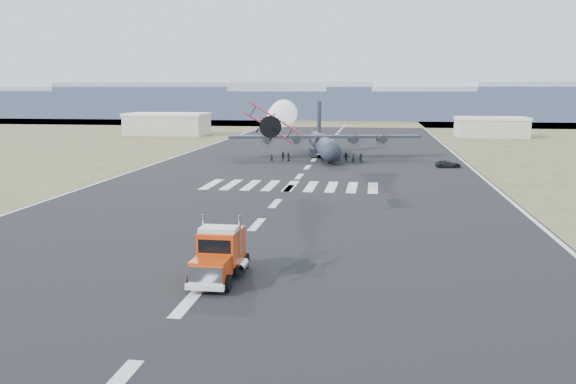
% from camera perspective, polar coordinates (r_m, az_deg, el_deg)
% --- Properties ---
extents(ground, '(500.00, 500.00, 0.00)m').
position_cam_1_polar(ground, '(42.09, -9.34, -10.14)').
color(ground, black).
rests_on(ground, ground).
extents(scrub_far, '(500.00, 80.00, 0.00)m').
position_cam_1_polar(scrub_far, '(268.36, 5.62, 6.58)').
color(scrub_far, brown).
rests_on(scrub_far, ground).
extents(runway_markings, '(60.00, 260.00, 0.01)m').
position_cam_1_polar(runway_markings, '(99.48, 1.06, 1.47)').
color(runway_markings, silver).
rests_on(runway_markings, ground).
extents(ridge_seg_b, '(150.00, 50.00, 15.00)m').
position_cam_1_polar(ridge_seg_b, '(330.00, -17.51, 8.05)').
color(ridge_seg_b, '#8996AE').
rests_on(ridge_seg_b, ground).
extents(ridge_seg_c, '(150.00, 50.00, 17.00)m').
position_cam_1_polar(ridge_seg_c, '(307.61, -6.41, 8.53)').
color(ridge_seg_c, '#8996AE').
rests_on(ridge_seg_c, ground).
extents(ridge_seg_d, '(150.00, 50.00, 13.00)m').
position_cam_1_polar(ridge_seg_d, '(298.05, 5.91, 8.12)').
color(ridge_seg_d, '#8996AE').
rests_on(ridge_seg_d, ground).
extents(ridge_seg_e, '(150.00, 50.00, 15.00)m').
position_cam_1_polar(ridge_seg_e, '(302.42, 18.43, 7.90)').
color(ridge_seg_e, '#8996AE').
rests_on(ridge_seg_e, ground).
extents(hangar_left, '(24.50, 14.50, 6.70)m').
position_cam_1_polar(hangar_left, '(193.96, -11.21, 6.29)').
color(hangar_left, '#ABA498').
rests_on(hangar_left, ground).
extents(hangar_right, '(20.50, 12.50, 5.90)m').
position_cam_1_polar(hangar_right, '(191.04, 18.47, 5.81)').
color(hangar_right, '#ABA498').
rests_on(hangar_right, ground).
extents(semi_truck, '(3.08, 8.93, 4.01)m').
position_cam_1_polar(semi_truck, '(46.20, -6.41, -5.71)').
color(semi_truck, black).
rests_on(semi_truck, ground).
extents(aerobatic_biplane, '(5.64, 5.89, 4.79)m').
position_cam_1_polar(aerobatic_biplane, '(66.26, -1.71, 6.44)').
color(aerobatic_biplane, '#B60C2B').
extents(smoke_trail, '(4.69, 25.02, 4.10)m').
position_cam_1_polar(smoke_trail, '(87.28, -0.70, 7.32)').
color(smoke_trail, white).
extents(transport_aircraft, '(39.44, 32.31, 11.41)m').
position_cam_1_polar(transport_aircraft, '(128.30, 3.34, 4.61)').
color(transport_aircraft, '#212532').
rests_on(transport_aircraft, ground).
extents(support_vehicle, '(4.76, 2.47, 1.28)m').
position_cam_1_polar(support_vehicle, '(114.77, 14.74, 2.56)').
color(support_vehicle, black).
rests_on(support_vehicle, ground).
extents(crew_a, '(0.58, 0.48, 1.56)m').
position_cam_1_polar(crew_a, '(119.66, -1.56, 3.22)').
color(crew_a, black).
rests_on(crew_a, ground).
extents(crew_b, '(1.00, 0.71, 1.88)m').
position_cam_1_polar(crew_b, '(120.50, -0.45, 3.35)').
color(crew_b, black).
rests_on(crew_b, ground).
extents(crew_c, '(1.29, 1.11, 1.83)m').
position_cam_1_polar(crew_c, '(119.31, 3.35, 3.26)').
color(crew_c, black).
rests_on(crew_c, ground).
extents(crew_d, '(1.15, 0.99, 1.75)m').
position_cam_1_polar(crew_d, '(121.25, 3.25, 3.34)').
color(crew_d, black).
rests_on(crew_d, ground).
extents(crew_e, '(0.97, 0.92, 1.70)m').
position_cam_1_polar(crew_e, '(120.46, 0.03, 3.30)').
color(crew_e, black).
rests_on(crew_e, ground).
extents(crew_f, '(1.74, 1.29, 1.82)m').
position_cam_1_polar(crew_f, '(120.22, 5.45, 3.27)').
color(crew_f, black).
rests_on(crew_f, ground).
extents(crew_g, '(0.75, 0.78, 1.67)m').
position_cam_1_polar(crew_g, '(118.06, 6.12, 3.11)').
color(crew_g, black).
rests_on(crew_g, ground).
extents(crew_h, '(0.95, 0.99, 1.76)m').
position_cam_1_polar(crew_h, '(119.91, 6.84, 3.22)').
color(crew_h, black).
rests_on(crew_h, ground).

